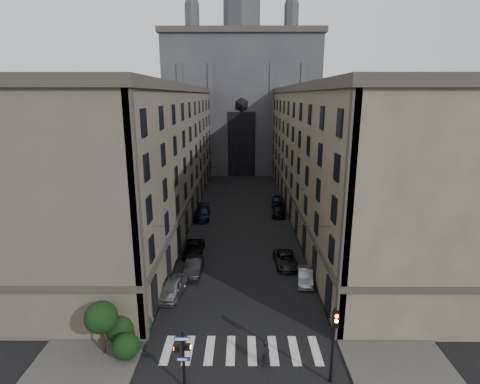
{
  "coord_description": "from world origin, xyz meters",
  "views": [
    {
      "loc": [
        -0.0,
        -17.79,
        17.49
      ],
      "look_at": [
        -0.13,
        12.8,
        9.55
      ],
      "focal_mm": 28.0,
      "sensor_mm": 36.0,
      "label": 1
    }
  ],
  "objects_px": {
    "car_left_midnear": "(194,267)",
    "car_right_near": "(305,276)",
    "gothic_tower": "(242,94)",
    "car_left_near": "(172,288)",
    "car_left_midfar": "(193,248)",
    "car_left_far": "(202,213)",
    "car_right_midnear": "(286,260)",
    "pedestrian_signal_left": "(183,355)",
    "car_right_midfar": "(279,211)",
    "traffic_light_right": "(334,337)",
    "pedestrian": "(266,353)",
    "car_right_far": "(278,201)"
  },
  "relations": [
    {
      "from": "car_left_near",
      "to": "car_right_near",
      "type": "height_order",
      "value": "car_left_near"
    },
    {
      "from": "car_left_midfar",
      "to": "car_left_far",
      "type": "bearing_deg",
      "value": 91.07
    },
    {
      "from": "gothic_tower",
      "to": "car_right_near",
      "type": "xyz_separation_m",
      "value": [
        6.14,
        -60.04,
        -17.14
      ]
    },
    {
      "from": "car_right_near",
      "to": "car_right_midnear",
      "type": "relative_size",
      "value": 0.83
    },
    {
      "from": "gothic_tower",
      "to": "car_left_midnear",
      "type": "height_order",
      "value": "gothic_tower"
    },
    {
      "from": "gothic_tower",
      "to": "car_right_midfar",
      "type": "distance_m",
      "value": 43.23
    },
    {
      "from": "gothic_tower",
      "to": "car_left_far",
      "type": "distance_m",
      "value": 44.48
    },
    {
      "from": "gothic_tower",
      "to": "car_right_midnear",
      "type": "relative_size",
      "value": 12.03
    },
    {
      "from": "traffic_light_right",
      "to": "car_left_far",
      "type": "distance_m",
      "value": 34.37
    },
    {
      "from": "pedestrian_signal_left",
      "to": "car_right_midfar",
      "type": "distance_m",
      "value": 35.39
    },
    {
      "from": "car_left_near",
      "to": "pedestrian",
      "type": "relative_size",
      "value": 2.36
    },
    {
      "from": "traffic_light_right",
      "to": "car_right_midnear",
      "type": "relative_size",
      "value": 1.08
    },
    {
      "from": "car_right_far",
      "to": "pedestrian_signal_left",
      "type": "bearing_deg",
      "value": -96.58
    },
    {
      "from": "pedestrian_signal_left",
      "to": "car_left_far",
      "type": "relative_size",
      "value": 0.72
    },
    {
      "from": "pedestrian_signal_left",
      "to": "pedestrian",
      "type": "bearing_deg",
      "value": 20.96
    },
    {
      "from": "traffic_light_right",
      "to": "car_right_midfar",
      "type": "distance_m",
      "value": 33.84
    },
    {
      "from": "gothic_tower",
      "to": "car_left_far",
      "type": "height_order",
      "value": "gothic_tower"
    },
    {
      "from": "car_left_far",
      "to": "car_right_midnear",
      "type": "distance_m",
      "value": 18.82
    },
    {
      "from": "car_right_near",
      "to": "car_right_midfar",
      "type": "bearing_deg",
      "value": 99.39
    },
    {
      "from": "car_left_far",
      "to": "car_right_midfar",
      "type": "xyz_separation_m",
      "value": [
        11.37,
        1.4,
        -0.13
      ]
    },
    {
      "from": "gothic_tower",
      "to": "car_right_near",
      "type": "height_order",
      "value": "gothic_tower"
    },
    {
      "from": "traffic_light_right",
      "to": "car_left_far",
      "type": "relative_size",
      "value": 0.93
    },
    {
      "from": "pedestrian_signal_left",
      "to": "car_right_midnear",
      "type": "xyz_separation_m",
      "value": [
        8.18,
        17.1,
        -1.65
      ]
    },
    {
      "from": "gothic_tower",
      "to": "car_right_near",
      "type": "relative_size",
      "value": 14.51
    },
    {
      "from": "pedestrian_signal_left",
      "to": "car_left_midfar",
      "type": "bearing_deg",
      "value": 95.49
    },
    {
      "from": "pedestrian_signal_left",
      "to": "car_left_midfar",
      "type": "relative_size",
      "value": 0.83
    },
    {
      "from": "car_right_near",
      "to": "pedestrian",
      "type": "relative_size",
      "value": 2.1
    },
    {
      "from": "car_left_midnear",
      "to": "car_right_near",
      "type": "relative_size",
      "value": 1.15
    },
    {
      "from": "traffic_light_right",
      "to": "pedestrian",
      "type": "relative_size",
      "value": 2.73
    },
    {
      "from": "pedestrian_signal_left",
      "to": "traffic_light_right",
      "type": "bearing_deg",
      "value": 2.64
    },
    {
      "from": "car_left_midnear",
      "to": "car_left_far",
      "type": "xyz_separation_m",
      "value": [
        -0.96,
        17.6,
        0.05
      ]
    },
    {
      "from": "traffic_light_right",
      "to": "car_right_near",
      "type": "xyz_separation_m",
      "value": [
        0.54,
        12.99,
        -2.63
      ]
    },
    {
      "from": "car_left_midnear",
      "to": "pedestrian",
      "type": "bearing_deg",
      "value": -62.59
    },
    {
      "from": "car_left_midnear",
      "to": "gothic_tower",
      "type": "bearing_deg",
      "value": 86.74
    },
    {
      "from": "car_left_near",
      "to": "car_left_midnear",
      "type": "height_order",
      "value": "car_left_near"
    },
    {
      "from": "pedestrian_signal_left",
      "to": "traffic_light_right",
      "type": "distance_m",
      "value": 9.18
    },
    {
      "from": "gothic_tower",
      "to": "car_left_near",
      "type": "bearing_deg",
      "value": -95.66
    },
    {
      "from": "gothic_tower",
      "to": "car_right_far",
      "type": "bearing_deg",
      "value": -80.23
    },
    {
      "from": "pedestrian",
      "to": "car_right_midfar",
      "type": "bearing_deg",
      "value": 14.76
    },
    {
      "from": "car_left_midnear",
      "to": "car_right_midnear",
      "type": "distance_m",
      "value": 9.66
    },
    {
      "from": "car_left_midnear",
      "to": "car_left_near",
      "type": "bearing_deg",
      "value": -106.59
    },
    {
      "from": "car_left_near",
      "to": "car_right_midfar",
      "type": "relative_size",
      "value": 0.96
    },
    {
      "from": "car_left_midnear",
      "to": "car_right_midnear",
      "type": "relative_size",
      "value": 0.95
    },
    {
      "from": "gothic_tower",
      "to": "car_right_far",
      "type": "height_order",
      "value": "gothic_tower"
    },
    {
      "from": "gothic_tower",
      "to": "car_left_midnear",
      "type": "distance_m",
      "value": 60.92
    },
    {
      "from": "pedestrian_signal_left",
      "to": "pedestrian",
      "type": "distance_m",
      "value": 5.67
    },
    {
      "from": "car_left_near",
      "to": "car_left_midfar",
      "type": "distance_m",
      "value": 9.21
    },
    {
      "from": "pedestrian_signal_left",
      "to": "car_left_far",
      "type": "bearing_deg",
      "value": 93.93
    },
    {
      "from": "car_right_midnear",
      "to": "pedestrian_signal_left",
      "type": "bearing_deg",
      "value": -118.4
    },
    {
      "from": "gothic_tower",
      "to": "car_right_near",
      "type": "distance_m",
      "value": 62.74
    }
  ]
}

